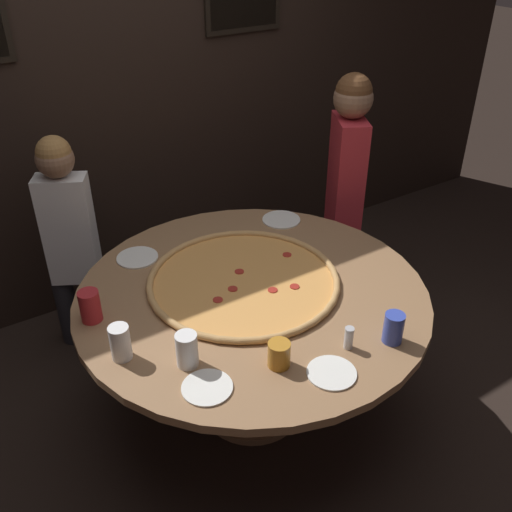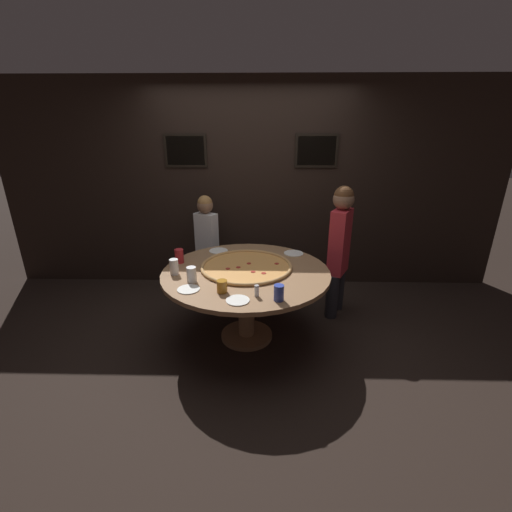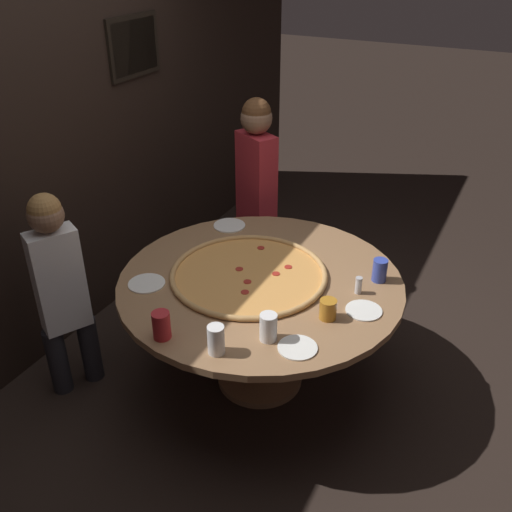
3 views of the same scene
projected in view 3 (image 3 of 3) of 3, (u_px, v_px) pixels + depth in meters
The scene contains 16 objects.
ground_plane at pixel (260, 379), 3.56m from camera, with size 24.00×24.00×0.00m, color black.
back_wall at pixel (55, 144), 3.45m from camera, with size 6.40×0.08×2.60m.
dining_table at pixel (260, 298), 3.25m from camera, with size 1.60×1.60×0.74m.
giant_pizza at pixel (249, 274), 3.21m from camera, with size 0.89×0.89×0.03m.
drink_cup_by_shaker at pixel (380, 270), 3.15m from camera, with size 0.08×0.08×0.13m, color #384CB7.
drink_cup_centre_back at pixel (161, 325), 2.70m from camera, with size 0.09×0.09×0.14m, color #B22328.
drink_cup_front_edge at pixel (268, 327), 2.69m from camera, with size 0.08×0.08×0.14m, color white.
drink_cup_far_right at pixel (216, 340), 2.60m from camera, with size 0.08×0.08×0.15m, color white.
drink_cup_beside_pizza at pixel (328, 309), 2.85m from camera, with size 0.09×0.09×0.11m, color #BC7A23.
white_plate_far_back at pixel (147, 283), 3.14m from camera, with size 0.20×0.20×0.01m, color white.
white_plate_right_side at pixel (229, 225), 3.75m from camera, with size 0.21×0.21×0.01m, color white.
white_plate_near_front at pixel (364, 310), 2.92m from camera, with size 0.19×0.19×0.01m, color white.
white_plate_left_side at pixel (298, 348), 2.66m from camera, with size 0.19×0.19×0.01m, color white.
condiment_shaker at pixel (358, 285), 3.04m from camera, with size 0.04×0.04×0.10m.
diner_side_left at pixel (60, 285), 3.17m from camera, with size 0.33×0.25×1.27m.
diner_side_right at pixel (256, 186), 4.11m from camera, with size 0.29×0.38×1.46m.
Camera 3 is at (-2.41, -1.20, 2.45)m, focal length 40.00 mm.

